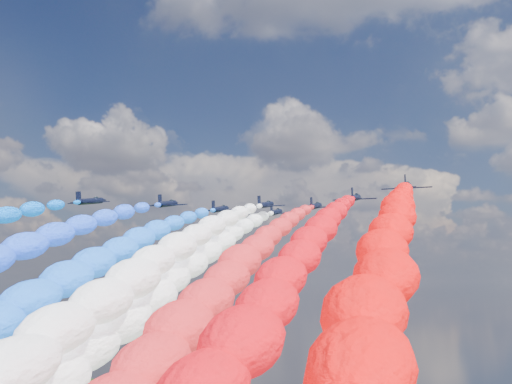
% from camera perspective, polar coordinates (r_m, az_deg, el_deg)
% --- Properties ---
extents(jet_0, '(9.51, 12.59, 4.54)m').
position_cam_1_polar(jet_0, '(133.61, -15.42, -0.85)').
color(jet_0, black).
extents(jet_1, '(9.08, 12.28, 4.54)m').
position_cam_1_polar(jet_1, '(134.54, -8.36, -1.11)').
color(jet_1, black).
extents(trail_1, '(6.85, 99.49, 35.92)m').
position_cam_1_polar(trail_1, '(89.57, -22.49, -6.78)').
color(trail_1, blue).
extents(jet_2, '(9.27, 12.42, 4.54)m').
position_cam_1_polar(jet_2, '(143.17, -3.42, -1.63)').
color(jet_2, black).
extents(trail_2, '(6.85, 99.49, 35.92)m').
position_cam_1_polar(trail_2, '(95.54, -14.04, -7.23)').
color(trail_2, blue).
extents(jet_3, '(9.58, 12.63, 4.54)m').
position_cam_1_polar(jet_3, '(135.02, 0.90, -1.23)').
color(jet_3, black).
extents(trail_3, '(6.85, 99.49, 35.92)m').
position_cam_1_polar(trail_3, '(85.66, -8.35, -7.28)').
color(trail_3, white).
extents(jet_4, '(8.88, 12.13, 4.54)m').
position_cam_1_polar(jet_4, '(149.31, 1.90, -1.92)').
color(jet_4, black).
extents(trail_4, '(6.85, 99.49, 35.92)m').
position_cam_1_polar(trail_4, '(99.55, -5.53, -7.48)').
color(trail_4, white).
extents(jet_5, '(9.21, 12.37, 4.54)m').
position_cam_1_polar(jet_5, '(137.85, 5.65, -1.34)').
color(jet_5, black).
extents(trail_5, '(6.85, 99.49, 35.92)m').
position_cam_1_polar(trail_5, '(86.97, -0.59, -7.39)').
color(trail_5, red).
extents(jet_6, '(8.99, 12.22, 4.54)m').
position_cam_1_polar(jet_6, '(125.15, 9.38, -0.54)').
color(jet_6, black).
extents(trail_6, '(6.85, 99.49, 35.92)m').
position_cam_1_polar(trail_6, '(73.39, 4.67, -7.16)').
color(trail_6, red).
extents(jet_7, '(9.14, 12.32, 4.54)m').
position_cam_1_polar(jet_7, '(112.27, 14.10, 0.50)').
color(jet_7, black).
extents(trail_7, '(6.85, 99.49, 35.92)m').
position_cam_1_polar(trail_7, '(59.80, 12.53, -6.70)').
color(trail_7, '#F60909').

